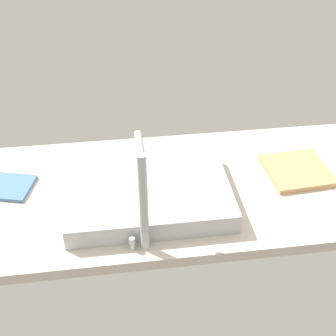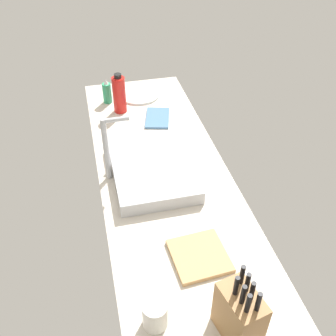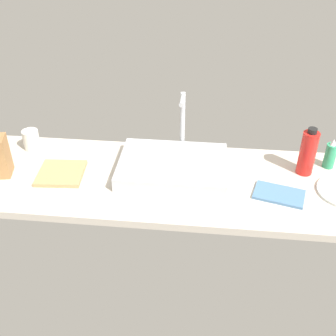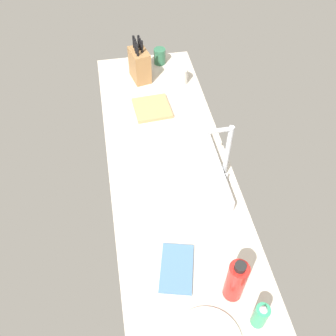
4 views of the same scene
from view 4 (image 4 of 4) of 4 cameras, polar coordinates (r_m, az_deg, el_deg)
name	(u,v)px [view 4 (image 4 of 4)]	position (r cm, az deg, el deg)	size (l,w,h in cm)	color
countertop_slab	(170,172)	(181.17, 0.37, -0.63)	(198.68, 59.28, 3.50)	beige
sink_basin	(183,171)	(175.37, 2.39, -0.45)	(48.38, 35.07, 6.32)	#B7BABF
faucet	(226,149)	(166.80, 8.89, 2.83)	(5.50, 11.97, 30.79)	#B7BABF
knife_block	(140,65)	(228.72, -4.36, 15.54)	(16.29, 12.32, 26.19)	#9E7042
cutting_board	(152,108)	(210.88, -2.44, 9.16)	(20.09, 19.64, 1.80)	tan
soap_bottle	(261,315)	(142.03, 14.02, -21.07)	(5.13, 5.13, 14.64)	#2D9966
water_bottle	(236,281)	(140.34, 10.35, -16.66)	(7.27, 7.27, 22.78)	red
dish_towel	(177,268)	(151.38, 1.35, -15.12)	(20.75, 12.66, 1.20)	teal
coffee_mug	(181,76)	(227.75, 2.02, 13.96)	(7.86, 7.86, 9.87)	silver
ceramic_cup	(160,56)	(244.82, -1.28, 16.78)	(7.35, 7.35, 9.84)	#2D6647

